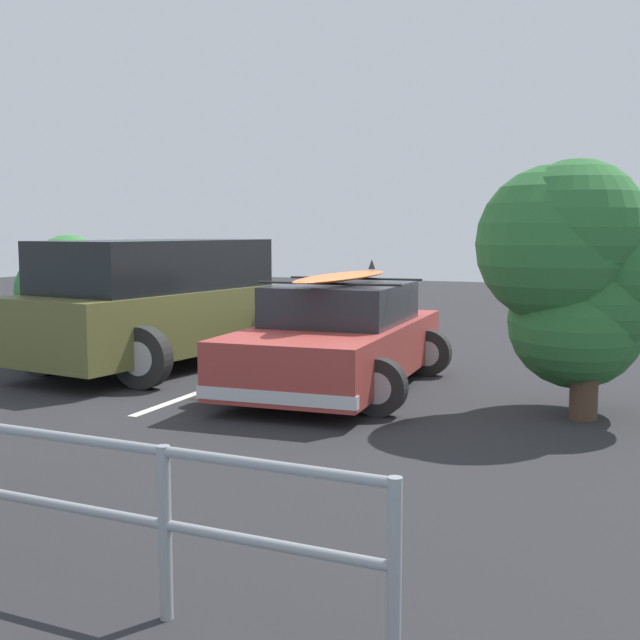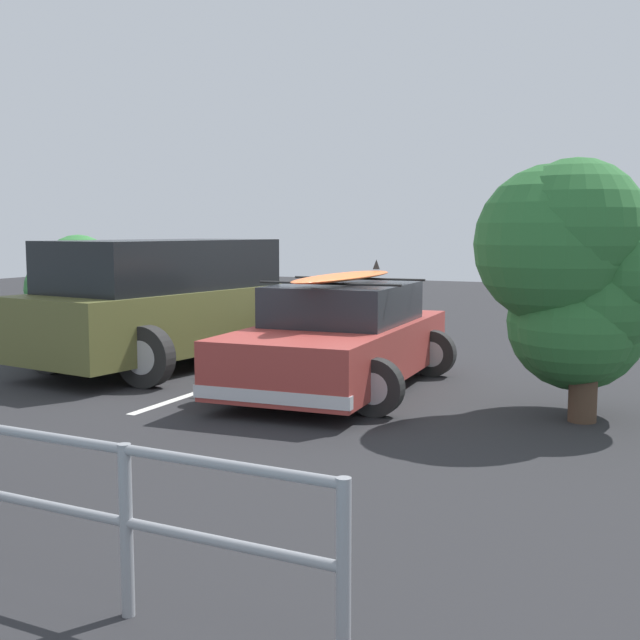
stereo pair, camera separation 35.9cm
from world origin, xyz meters
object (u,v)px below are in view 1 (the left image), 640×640
at_px(suv_car, 158,302).
at_px(bush_near_left, 578,269).
at_px(sedan_car, 339,338).
at_px(bush_near_right, 62,300).

height_order(suv_car, bush_near_left, bush_near_left).
bearing_deg(bush_near_left, sedan_car, -8.45).
bearing_deg(sedan_car, suv_car, -8.90).
height_order(suv_car, bush_near_right, bush_near_right).
height_order(sedan_car, bush_near_right, bush_near_right).
xyz_separation_m(sedan_car, bush_near_left, (-2.94, 0.44, 0.96)).
bearing_deg(sedan_car, bush_near_right, -4.03).
relative_size(sedan_car, bush_near_right, 2.20).
height_order(bush_near_left, bush_near_right, bush_near_left).
distance_m(bush_near_left, bush_near_right, 7.70).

